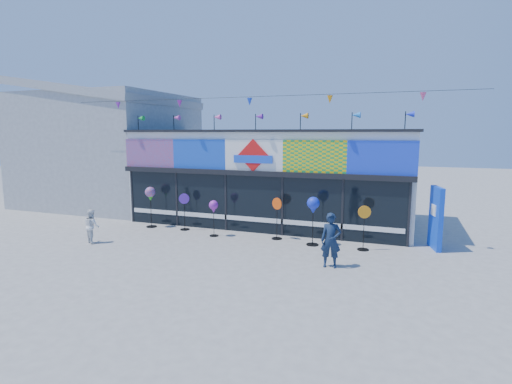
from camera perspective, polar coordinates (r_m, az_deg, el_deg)
The scene contains 12 objects.
ground at distance 13.11m, azimuth -5.68°, elevation -9.22°, with size 80.00×80.00×0.00m, color gray.
kite_shop at distance 18.12m, azimuth 2.46°, elevation 2.35°, with size 16.00×5.70×5.31m.
neighbour_building at distance 23.93m, azimuth -20.25°, elevation 6.10°, with size 8.18×7.20×6.87m.
blue_sign at distance 15.03m, azimuth 24.30°, elevation -3.38°, with size 0.40×1.09×2.16m.
spinner_0 at distance 17.36m, azimuth -14.86°, elevation -0.42°, with size 0.44×0.44×1.72m.
spinner_1 at distance 16.65m, azimuth -10.19°, elevation -2.65°, with size 0.41×0.39×1.52m.
spinner_2 at distance 15.43m, azimuth -6.08°, elevation -2.23°, with size 0.36×0.36×1.40m.
spinner_3 at distance 15.00m, azimuth 3.01°, elevation -3.63°, with size 0.42×0.40×1.57m.
spinner_4 at distance 14.20m, azimuth 8.17°, elevation -2.08°, with size 0.44×0.44×1.74m.
spinner_5 at distance 14.06m, azimuth 15.16°, elevation -4.81°, with size 0.42×0.39×1.54m.
adult_man at distance 12.09m, azimuth 10.65°, elevation -6.80°, with size 0.60×0.39×1.64m, color #13223D.
child at distance 15.73m, azimuth -22.41°, elevation -4.50°, with size 0.60×0.34×1.23m, color white.
Camera 1 is at (5.51, -11.21, 3.97)m, focal length 28.00 mm.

